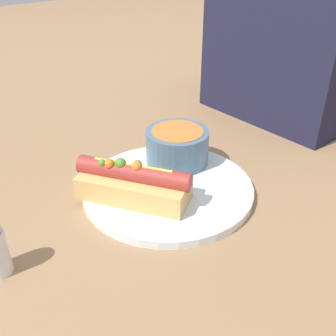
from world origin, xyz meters
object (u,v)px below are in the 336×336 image
hot_dog (133,183)px  soup_bowl (177,145)px  spoon (161,169)px  seated_diner (285,19)px

hot_dog → soup_bowl: size_ratio=1.63×
spoon → soup_bowl: bearing=33.8°
spoon → seated_diner: bearing=31.0°
soup_bowl → spoon: soup_bowl is taller
seated_diner → soup_bowl: bearing=-83.4°
hot_dog → soup_bowl: bearing=76.7°
hot_dog → seated_diner: bearing=68.3°
soup_bowl → spoon: bearing=-80.2°
soup_bowl → hot_dog: bearing=-71.6°
spoon → seated_diner: size_ratio=0.29×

